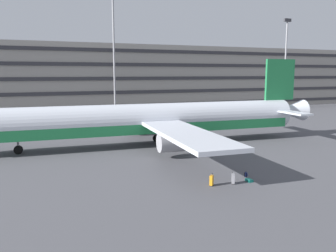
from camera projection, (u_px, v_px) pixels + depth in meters
ground_plane at (172, 145)px, 40.48m from camera, size 600.00×600.00×0.00m
terminal_structure at (102, 78)px, 78.33m from camera, size 171.10×16.39×14.41m
airliner at (152, 120)px, 39.82m from camera, size 42.55×34.56×10.11m
light_mast_left at (114, 47)px, 64.79m from camera, size 1.80×0.50×22.83m
light_mast_center_left at (286, 57)px, 79.62m from camera, size 1.80×0.50×20.62m
suitcase_navy at (249, 180)px, 26.67m from camera, size 0.40×0.65×0.20m
suitcase_small at (233, 178)px, 26.08m from camera, size 0.40×0.51×0.91m
suitcase_laid_flat at (212, 180)px, 25.62m from camera, size 0.43×0.43×0.95m
backpack_purple at (246, 175)px, 27.80m from camera, size 0.35×0.37×0.47m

